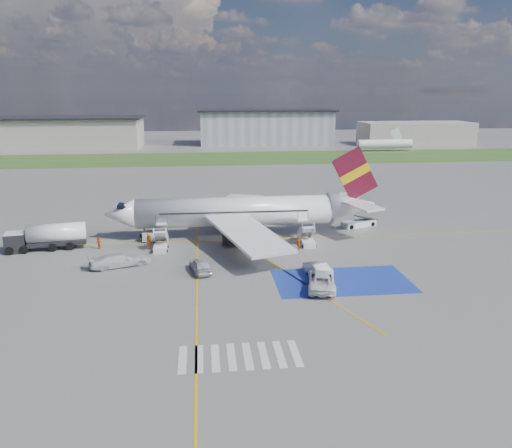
# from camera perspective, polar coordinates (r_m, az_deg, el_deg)

# --- Properties ---
(ground) EXTENTS (400.00, 400.00, 0.00)m
(ground) POSITION_cam_1_polar(r_m,az_deg,el_deg) (54.77, -1.49, -5.43)
(ground) COLOR #60605E
(ground) RESTS_ON ground
(grass_strip) EXTENTS (400.00, 30.00, 0.01)m
(grass_strip) POSITION_cam_1_polar(r_m,az_deg,el_deg) (147.47, -4.68, 7.49)
(grass_strip) COLOR #2D4C1E
(grass_strip) RESTS_ON ground
(taxiway_line_main) EXTENTS (120.00, 0.20, 0.01)m
(taxiway_line_main) POSITION_cam_1_polar(r_m,az_deg,el_deg) (66.12, -2.38, -1.82)
(taxiway_line_main) COLOR gold
(taxiway_line_main) RESTS_ON ground
(taxiway_line_cross) EXTENTS (0.20, 60.00, 0.01)m
(taxiway_line_cross) POSITION_cam_1_polar(r_m,az_deg,el_deg) (45.38, -6.79, -10.01)
(taxiway_line_cross) COLOR gold
(taxiway_line_cross) RESTS_ON ground
(taxiway_line_diag) EXTENTS (20.71, 56.45, 0.01)m
(taxiway_line_diag) POSITION_cam_1_polar(r_m,az_deg,el_deg) (66.12, -2.38, -1.82)
(taxiway_line_diag) COLOR gold
(taxiway_line_diag) RESTS_ON ground
(staging_box) EXTENTS (14.00, 8.00, 0.01)m
(staging_box) POSITION_cam_1_polar(r_m,az_deg,el_deg) (52.84, 9.83, -6.43)
(staging_box) COLOR #1A339D
(staging_box) RESTS_ON ground
(crosswalk) EXTENTS (9.00, 4.00, 0.01)m
(crosswalk) POSITION_cam_1_polar(r_m,az_deg,el_deg) (38.34, -1.89, -14.89)
(crosswalk) COLOR silver
(crosswalk) RESTS_ON ground
(terminal_west) EXTENTS (60.00, 22.00, 10.00)m
(terminal_west) POSITION_cam_1_polar(r_m,az_deg,el_deg) (188.66, -22.26, 9.60)
(terminal_west) COLOR #A0978A
(terminal_west) RESTS_ON ground
(terminal_centre) EXTENTS (48.00, 18.00, 12.00)m
(terminal_centre) POSITION_cam_1_polar(r_m,az_deg,el_deg) (188.19, 1.10, 10.98)
(terminal_centre) COLOR gray
(terminal_centre) RESTS_ON ground
(terminal_east) EXTENTS (40.00, 16.00, 8.00)m
(terminal_east) POSITION_cam_1_polar(r_m,az_deg,el_deg) (196.49, 17.74, 9.87)
(terminal_east) COLOR #A0978A
(terminal_east) RESTS_ON ground
(airliner) EXTENTS (36.81, 32.95, 11.92)m
(airliner) POSITION_cam_1_polar(r_m,az_deg,el_deg) (67.27, -1.25, 1.47)
(airliner) COLOR silver
(airliner) RESTS_ON ground
(airstairs_fwd) EXTENTS (1.90, 5.20, 3.60)m
(airstairs_fwd) POSITION_cam_1_polar(r_m,az_deg,el_deg) (62.87, -10.85, -2.39)
(airstairs_fwd) COLOR silver
(airstairs_fwd) RESTS_ON ground
(airstairs_aft) EXTENTS (1.90, 5.20, 3.60)m
(airstairs_aft) POSITION_cam_1_polar(r_m,az_deg,el_deg) (64.04, 5.88, -1.87)
(airstairs_aft) COLOR silver
(airstairs_aft) RESTS_ON ground
(fuel_tanker) EXTENTS (9.64, 4.08, 3.20)m
(fuel_tanker) POSITION_cam_1_polar(r_m,az_deg,el_deg) (67.03, -22.76, -1.58)
(fuel_tanker) COLOR black
(fuel_tanker) RESTS_ON ground
(gpu_cart) EXTENTS (1.85, 1.27, 1.47)m
(gpu_cart) POSITION_cam_1_polar(r_m,az_deg,el_deg) (66.48, -12.05, -1.46)
(gpu_cart) COLOR silver
(gpu_cart) RESTS_ON ground
(belt_loader) EXTENTS (5.67, 3.48, 1.64)m
(belt_loader) POSITION_cam_1_polar(r_m,az_deg,el_deg) (74.03, 11.69, 0.04)
(belt_loader) COLOR silver
(belt_loader) RESTS_ON ground
(car_silver_a) EXTENTS (2.79, 4.83, 1.55)m
(car_silver_a) POSITION_cam_1_polar(r_m,az_deg,el_deg) (54.64, -6.38, -4.71)
(car_silver_a) COLOR #AEB1B5
(car_silver_a) RESTS_ON ground
(car_silver_b) EXTENTS (2.40, 5.00, 1.58)m
(car_silver_b) POSITION_cam_1_polar(r_m,az_deg,el_deg) (53.50, 7.02, -5.15)
(car_silver_b) COLOR #B9BCC1
(car_silver_b) RESTS_ON ground
(van_white_a) EXTENTS (3.80, 6.16, 2.15)m
(van_white_a) POSITION_cam_1_polar(r_m,az_deg,el_deg) (50.91, 7.50, -5.88)
(van_white_a) COLOR white
(van_white_a) RESTS_ON ground
(van_white_b) EXTENTS (5.44, 3.54, 1.98)m
(van_white_b) POSITION_cam_1_polar(r_m,az_deg,el_deg) (57.98, -15.28, -3.77)
(van_white_b) COLOR silver
(van_white_b) RESTS_ON ground
(crew_fwd) EXTENTS (0.86, 0.83, 1.98)m
(crew_fwd) POSITION_cam_1_polar(r_m,az_deg,el_deg) (63.64, -12.14, -1.90)
(crew_fwd) COLOR orange
(crew_fwd) RESTS_ON ground
(crew_nose) EXTENTS (0.92, 0.94, 1.52)m
(crew_nose) POSITION_cam_1_polar(r_m,az_deg,el_deg) (65.08, -17.55, -2.11)
(crew_nose) COLOR #EF560C
(crew_nose) RESTS_ON ground
(crew_aft) EXTENTS (0.61, 1.00, 1.60)m
(crew_aft) POSITION_cam_1_polar(r_m,az_deg,el_deg) (61.99, 4.89, -2.25)
(crew_aft) COLOR orange
(crew_aft) RESTS_ON ground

